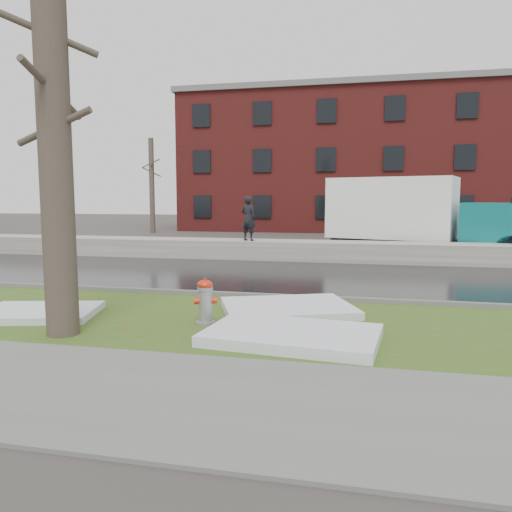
% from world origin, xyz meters
% --- Properties ---
extents(ground, '(120.00, 120.00, 0.00)m').
position_xyz_m(ground, '(0.00, 0.00, 0.00)').
color(ground, '#47423D').
rests_on(ground, ground).
extents(verge, '(60.00, 4.50, 0.04)m').
position_xyz_m(verge, '(0.00, -1.25, 0.02)').
color(verge, '#2D4B19').
rests_on(verge, ground).
extents(sidewalk, '(60.00, 3.00, 0.05)m').
position_xyz_m(sidewalk, '(0.00, -5.00, 0.03)').
color(sidewalk, slate).
rests_on(sidewalk, ground).
extents(road, '(60.00, 7.00, 0.03)m').
position_xyz_m(road, '(0.00, 4.50, 0.01)').
color(road, black).
rests_on(road, ground).
extents(parking_lot, '(60.00, 9.00, 0.03)m').
position_xyz_m(parking_lot, '(0.00, 13.00, 0.01)').
color(parking_lot, slate).
rests_on(parking_lot, ground).
extents(curb, '(60.00, 0.15, 0.14)m').
position_xyz_m(curb, '(0.00, 1.00, 0.07)').
color(curb, slate).
rests_on(curb, ground).
extents(snowbank, '(60.00, 1.60, 0.75)m').
position_xyz_m(snowbank, '(0.00, 8.70, 0.38)').
color(snowbank, beige).
rests_on(snowbank, ground).
extents(brick_building, '(26.00, 12.00, 10.00)m').
position_xyz_m(brick_building, '(2.00, 30.00, 5.00)').
color(brick_building, maroon).
rests_on(brick_building, ground).
extents(bg_tree_left, '(1.40, 1.62, 6.50)m').
position_xyz_m(bg_tree_left, '(-12.00, 22.00, 3.33)').
color(bg_tree_left, brown).
rests_on(bg_tree_left, ground).
extents(bg_tree_center, '(1.40, 1.62, 6.50)m').
position_xyz_m(bg_tree_center, '(-6.00, 26.00, 3.33)').
color(bg_tree_center, brown).
rests_on(bg_tree_center, ground).
extents(fire_hydrant, '(0.44, 0.42, 0.89)m').
position_xyz_m(fire_hydrant, '(-0.24, -1.72, 0.51)').
color(fire_hydrant, gray).
rests_on(fire_hydrant, verge).
extents(tree, '(1.42, 1.70, 6.85)m').
position_xyz_m(tree, '(-2.44, -2.89, 3.49)').
color(tree, brown).
rests_on(tree, verge).
extents(box_truck, '(9.83, 4.51, 3.27)m').
position_xyz_m(box_truck, '(4.64, 11.36, 1.73)').
color(box_truck, black).
rests_on(box_truck, ground).
extents(worker, '(0.73, 0.60, 1.73)m').
position_xyz_m(worker, '(-1.86, 8.46, 1.62)').
color(worker, black).
rests_on(worker, snowbank).
extents(snow_patch_near, '(3.16, 2.83, 0.16)m').
position_xyz_m(snow_patch_near, '(1.08, -0.33, 0.12)').
color(snow_patch_near, silver).
rests_on(snow_patch_near, verge).
extents(snow_patch_far, '(2.53, 2.09, 0.14)m').
position_xyz_m(snow_patch_far, '(-3.72, -1.78, 0.11)').
color(snow_patch_far, silver).
rests_on(snow_patch_far, verge).
extents(snow_patch_side, '(2.97, 2.09, 0.18)m').
position_xyz_m(snow_patch_side, '(1.50, -2.40, 0.13)').
color(snow_patch_side, silver).
rests_on(snow_patch_side, verge).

